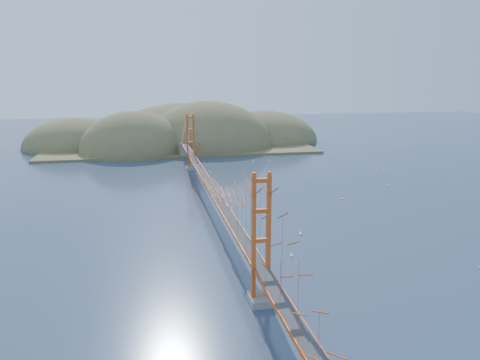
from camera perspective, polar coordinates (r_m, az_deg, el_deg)
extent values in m
plane|color=navy|center=(69.74, -3.49, -3.53)|extent=(320.00, 320.00, 0.00)
cube|color=gray|center=(42.09, 2.50, -14.34)|extent=(2.00, 2.40, 0.70)
cube|color=gray|center=(98.64, -5.97, 1.47)|extent=(2.00, 2.40, 0.70)
cube|color=#BC4614|center=(68.89, -3.53, -0.89)|extent=(1.40, 92.00, 0.16)
cube|color=#BC4614|center=(68.94, -3.53, -1.05)|extent=(1.33, 92.00, 0.24)
cube|color=#38383A|center=(68.87, -3.53, -0.81)|extent=(1.19, 92.00, 0.03)
cube|color=gray|center=(114.10, -6.79, 3.64)|extent=(2.20, 2.60, 3.30)
cube|color=#796245|center=(132.06, -7.45, 4.24)|extent=(70.00, 40.00, 0.60)
ellipsoid|color=#796245|center=(123.89, -12.72, 3.36)|extent=(28.00, 28.00, 21.00)
ellipsoid|color=#796245|center=(130.93, -3.88, 4.13)|extent=(36.00, 36.00, 25.00)
ellipsoid|color=#796245|center=(142.15, 2.91, 4.83)|extent=(32.00, 32.00, 18.00)
ellipsoid|color=#796245|center=(137.01, -19.36, 3.83)|extent=(28.00, 28.00, 16.00)
ellipsoid|color=#796245|center=(146.06, -7.08, 4.96)|extent=(44.00, 44.00, 22.00)
cube|color=white|center=(101.11, 16.28, 1.13)|extent=(0.25, 0.57, 0.10)
cylinder|color=white|center=(101.05, 16.29, 1.29)|extent=(0.02, 0.02, 0.60)
cube|color=white|center=(108.59, 3.56, 2.39)|extent=(0.51, 0.22, 0.09)
cylinder|color=white|center=(108.55, 3.56, 2.53)|extent=(0.01, 0.01, 0.55)
cube|color=white|center=(119.21, 11.22, 3.10)|extent=(0.30, 0.64, 0.11)
cylinder|color=white|center=(119.16, 11.23, 3.26)|extent=(0.02, 0.02, 0.67)
cube|color=white|center=(100.66, 17.11, 1.03)|extent=(0.62, 0.24, 0.11)
cylinder|color=white|center=(100.59, 17.12, 1.21)|extent=(0.02, 0.02, 0.66)
cube|color=white|center=(107.44, 1.60, 2.29)|extent=(0.48, 0.20, 0.09)
cylinder|color=white|center=(107.39, 1.60, 2.43)|extent=(0.01, 0.01, 0.51)
cube|color=white|center=(52.41, 6.29, -9.12)|extent=(0.23, 0.54, 0.09)
cylinder|color=white|center=(52.31, 6.30, -8.83)|extent=(0.02, 0.02, 0.57)
cube|color=white|center=(104.18, 12.78, 1.66)|extent=(0.57, 0.42, 0.10)
cylinder|color=white|center=(104.12, 12.78, 1.82)|extent=(0.02, 0.02, 0.60)
cube|color=white|center=(77.18, 3.82, -1.89)|extent=(0.49, 0.44, 0.09)
cylinder|color=white|center=(77.12, 3.82, -1.69)|extent=(0.01, 0.01, 0.54)
cube|color=white|center=(88.17, 17.53, -0.61)|extent=(0.35, 0.52, 0.09)
cylinder|color=white|center=(88.11, 17.54, -0.44)|extent=(0.01, 0.01, 0.54)
cube|color=white|center=(76.76, 12.40, -2.24)|extent=(0.55, 0.47, 0.10)
cylinder|color=white|center=(76.69, 12.41, -2.03)|extent=(0.02, 0.02, 0.60)
cube|color=white|center=(87.78, 8.19, -0.19)|extent=(0.47, 0.59, 0.11)
cylinder|color=white|center=(87.71, 8.20, 0.01)|extent=(0.02, 0.02, 0.63)
cube|color=white|center=(59.31, 7.40, -6.51)|extent=(0.23, 0.59, 0.11)
cylinder|color=white|center=(59.20, 7.40, -6.22)|extent=(0.02, 0.02, 0.63)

